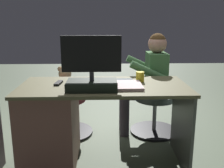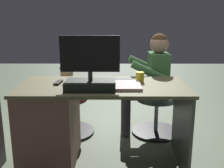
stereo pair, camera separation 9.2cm
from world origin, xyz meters
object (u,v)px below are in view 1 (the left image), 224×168
at_px(person, 149,75).
at_px(tv_remote, 59,83).
at_px(keyboard, 110,81).
at_px(office_chair_teddy, 67,113).
at_px(visitor_chair, 155,110).
at_px(monitor, 92,75).
at_px(cup, 140,77).
at_px(desk, 62,122).
at_px(teddy_bear, 66,83).
at_px(computer_mouse, 75,81).

bearing_deg(person, tv_remote, 32.86).
distance_m(keyboard, office_chair_teddy, 0.85).
height_order(visitor_chair, person, person).
distance_m(monitor, cup, 0.50).
height_order(monitor, person, monitor).
bearing_deg(desk, visitor_chair, -146.68).
distance_m(keyboard, person, 0.69).
height_order(monitor, visitor_chair, monitor).
distance_m(desk, person, 1.10).
distance_m(teddy_bear, person, 0.92).
bearing_deg(monitor, tv_remote, -32.60).
relative_size(monitor, person, 0.42).
xyz_separation_m(tv_remote, teddy_bear, (0.03, -0.58, -0.14)).
height_order(keyboard, office_chair_teddy, keyboard).
xyz_separation_m(computer_mouse, tv_remote, (0.13, 0.04, -0.01)).
xyz_separation_m(computer_mouse, visitor_chair, (-0.83, -0.53, -0.48)).
bearing_deg(teddy_bear, visitor_chair, 179.64).
height_order(desk, monitor, monitor).
bearing_deg(tv_remote, cup, -168.49).
bearing_deg(person, teddy_bear, -0.42).
relative_size(cup, tv_remote, 0.60).
height_order(cup, person, person).
distance_m(keyboard, visitor_chair, 0.88).
height_order(computer_mouse, person, person).
relative_size(keyboard, computer_mouse, 4.38).
bearing_deg(teddy_bear, computer_mouse, 106.19).
bearing_deg(keyboard, office_chair_teddy, -48.11).
bearing_deg(cup, computer_mouse, 2.22).
distance_m(office_chair_teddy, person, 1.01).
relative_size(computer_mouse, visitor_chair, 0.18).
bearing_deg(monitor, desk, -27.12).
xyz_separation_m(monitor, keyboard, (-0.14, -0.24, -0.11)).
height_order(computer_mouse, visitor_chair, computer_mouse).
distance_m(office_chair_teddy, visitor_chair, 0.99).
distance_m(cup, office_chair_teddy, 1.04).
xyz_separation_m(computer_mouse, office_chair_teddy, (0.16, -0.52, -0.49)).
bearing_deg(monitor, office_chair_teddy, -66.96).
bearing_deg(monitor, visitor_chair, -131.12).
bearing_deg(visitor_chair, desk, 33.32).
xyz_separation_m(keyboard, person, (-0.45, -0.53, -0.06)).
height_order(office_chair_teddy, teddy_bear, teddy_bear).
bearing_deg(computer_mouse, keyboard, -179.27).
height_order(desk, teddy_bear, teddy_bear).
bearing_deg(cup, keyboard, 3.88).
distance_m(cup, teddy_bear, 0.92).
bearing_deg(teddy_bear, tv_remote, 92.48).
bearing_deg(office_chair_teddy, person, -179.67).
distance_m(computer_mouse, person, 0.93).
relative_size(office_chair_teddy, visitor_chair, 1.05).
height_order(monitor, office_chair_teddy, monitor).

